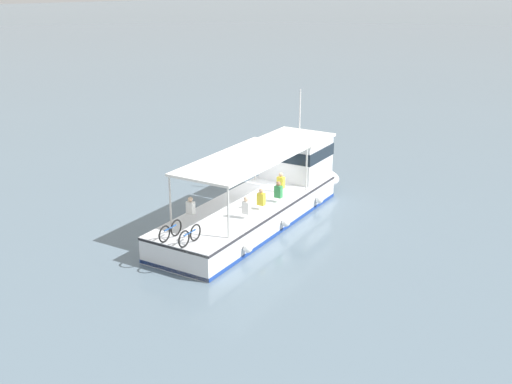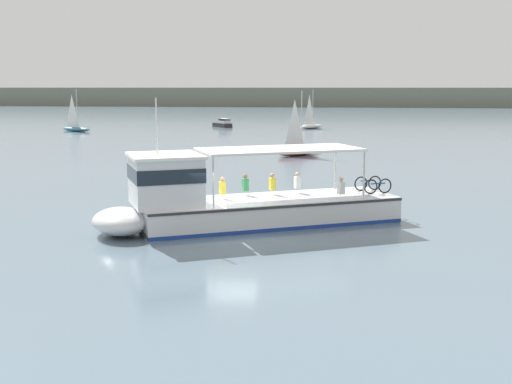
{
  "view_description": "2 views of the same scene",
  "coord_description": "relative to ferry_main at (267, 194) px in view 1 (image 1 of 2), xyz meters",
  "views": [
    {
      "loc": [
        15.44,
        23.75,
        10.69
      ],
      "look_at": [
        1.04,
        1.42,
        1.4
      ],
      "focal_mm": 44.89,
      "sensor_mm": 36.0,
      "label": 1
    },
    {
      "loc": [
        4.42,
        -24.31,
        5.76
      ],
      "look_at": [
        1.04,
        1.42,
        1.4
      ],
      "focal_mm": 44.27,
      "sensor_mm": 36.0,
      "label": 2
    }
  ],
  "objects": [
    {
      "name": "ground_plane",
      "position": [
        -0.12,
        -0.98,
        -1.02
      ],
      "size": [
        400.0,
        400.0,
        0.0
      ],
      "primitive_type": "plane",
      "color": "slate"
    },
    {
      "name": "ferry_main",
      "position": [
        0.0,
        0.0,
        0.0
      ],
      "size": [
        12.76,
        8.41,
        5.32
      ],
      "color": "silver",
      "rests_on": "ground"
    }
  ]
}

